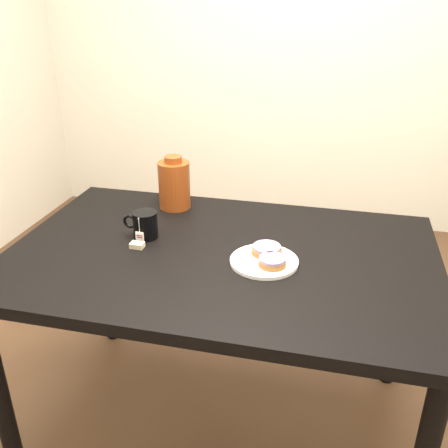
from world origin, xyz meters
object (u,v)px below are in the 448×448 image
object	(u,v)px
teabag_pouch	(137,245)
bagel_package	(174,184)
mug	(145,225)
bagel_front	(272,261)
table	(222,274)
plate	(264,261)
bagel_back	(267,250)

from	to	relation	value
teabag_pouch	bagel_package	world-z (taller)	bagel_package
mug	teabag_pouch	bearing A→B (deg)	-84.85
bagel_front	teabag_pouch	bearing A→B (deg)	175.95
table	mug	distance (m)	0.32
bagel_front	bagel_package	world-z (taller)	bagel_package
plate	bagel_package	bearing A→B (deg)	138.91
plate	table	bearing A→B (deg)	165.13
table	bagel_front	bearing A→B (deg)	-21.08
bagel_back	mug	world-z (taller)	mug
table	bagel_back	bearing A→B (deg)	1.79
table	plate	distance (m)	0.18
mug	bagel_package	distance (m)	0.28
bagel_back	mug	bearing A→B (deg)	174.66
teabag_pouch	bagel_package	distance (m)	0.37
bagel_front	teabag_pouch	size ratio (longest dim) A/B	2.71
plate	bagel_front	size ratio (longest dim) A/B	1.77
table	bagel_package	bearing A→B (deg)	129.66
bagel_front	bagel_package	xyz separation A→B (m)	(-0.45, 0.39, 0.07)
mug	teabag_pouch	xyz separation A→B (m)	(0.00, -0.08, -0.04)
bagel_back	bagel_package	bearing A→B (deg)	142.56
plate	bagel_back	world-z (taller)	bagel_back
table	mug	bearing A→B (deg)	170.97
table	teabag_pouch	xyz separation A→B (m)	(-0.28, -0.04, 0.09)
table	mug	xyz separation A→B (m)	(-0.28, 0.05, 0.13)
plate	teabag_pouch	xyz separation A→B (m)	(-0.43, 0.00, 0.00)
plate	bagel_package	distance (m)	0.56
table	plate	bearing A→B (deg)	-14.87
plate	bagel_package	xyz separation A→B (m)	(-0.42, 0.36, 0.09)
table	plate	size ratio (longest dim) A/B	6.48
bagel_back	teabag_pouch	distance (m)	0.43
plate	bagel_back	distance (m)	0.05
plate	teabag_pouch	size ratio (longest dim) A/B	4.80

